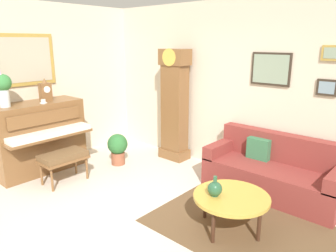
# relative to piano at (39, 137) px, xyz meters

# --- Properties ---
(ground_plane) EXTENTS (6.40, 6.00, 0.10)m
(ground_plane) POSITION_rel_piano_xyz_m (2.23, -0.14, -0.65)
(ground_plane) COLOR beige
(wall_left) EXTENTS (0.13, 4.90, 2.80)m
(wall_left) POSITION_rel_piano_xyz_m (-0.37, -0.13, 0.81)
(wall_left) COLOR beige
(wall_left) RESTS_ON ground_plane
(wall_back) EXTENTS (5.30, 0.13, 2.80)m
(wall_back) POSITION_rel_piano_xyz_m (2.25, 2.26, 0.81)
(wall_back) COLOR beige
(wall_back) RESTS_ON ground_plane
(area_rug) EXTENTS (2.10, 1.50, 0.01)m
(area_rug) POSITION_rel_piano_xyz_m (3.42, 0.73, -0.59)
(area_rug) COLOR brown
(area_rug) RESTS_ON ground_plane
(piano) EXTENTS (0.87, 1.44, 1.18)m
(piano) POSITION_rel_piano_xyz_m (0.00, 0.00, 0.00)
(piano) COLOR brown
(piano) RESTS_ON ground_plane
(piano_bench) EXTENTS (0.42, 0.70, 0.48)m
(piano_bench) POSITION_rel_piano_xyz_m (0.72, 0.01, -0.19)
(piano_bench) COLOR brown
(piano_bench) RESTS_ON ground_plane
(grandfather_clock) EXTENTS (0.52, 0.34, 2.03)m
(grandfather_clock) POSITION_rel_piano_xyz_m (1.32, 1.96, 0.37)
(grandfather_clock) COLOR brown
(grandfather_clock) RESTS_ON ground_plane
(couch) EXTENTS (1.90, 0.80, 0.84)m
(couch) POSITION_rel_piano_xyz_m (3.31, 1.84, -0.29)
(couch) COLOR maroon
(couch) RESTS_ON ground_plane
(coffee_table) EXTENTS (0.88, 0.88, 0.43)m
(coffee_table) POSITION_rel_piano_xyz_m (3.33, 0.61, -0.20)
(coffee_table) COLOR gold
(coffee_table) RESTS_ON ground_plane
(mantel_clock) EXTENTS (0.13, 0.18, 0.38)m
(mantel_clock) POSITION_rel_piano_xyz_m (0.00, 0.19, 0.75)
(mantel_clock) COLOR brown
(mantel_clock) RESTS_ON piano
(flower_vase) EXTENTS (0.26, 0.26, 0.58)m
(flower_vase) POSITION_rel_piano_xyz_m (0.00, -0.47, 0.90)
(flower_vase) COLOR silver
(flower_vase) RESTS_ON piano
(teacup) EXTENTS (0.12, 0.12, 0.06)m
(teacup) POSITION_rel_piano_xyz_m (0.13, 0.07, 0.61)
(teacup) COLOR white
(teacup) RESTS_ON piano
(green_jug) EXTENTS (0.17, 0.17, 0.24)m
(green_jug) POSITION_rel_piano_xyz_m (3.19, 0.48, -0.08)
(green_jug) COLOR #234C33
(green_jug) RESTS_ON coffee_table
(potted_plant) EXTENTS (0.36, 0.36, 0.56)m
(potted_plant) POSITION_rel_piano_xyz_m (0.76, 1.05, -0.28)
(potted_plant) COLOR #935138
(potted_plant) RESTS_ON ground_plane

